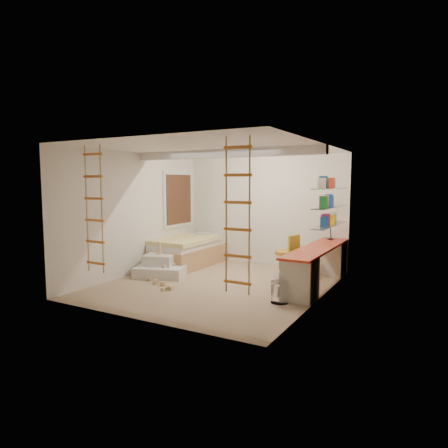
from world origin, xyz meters
The scene contains 15 objects.
floor centered at (0.00, 0.00, 0.00)m, with size 4.50×4.50×0.00m, color #987E62.
ceiling_beam centered at (0.00, 0.30, 2.52)m, with size 4.00×0.18×0.16m, color white.
window_frame centered at (-1.97, 1.50, 1.55)m, with size 0.06×1.15×1.35m, color white.
window_blind centered at (-1.93, 1.50, 1.55)m, with size 0.02×1.00×1.20m, color #4C2D1E.
rope_ladder_left centered at (-1.35, -1.75, 1.52)m, with size 0.41×0.04×2.13m, color orange, non-canonical shape.
rope_ladder_right centered at (1.35, -1.75, 1.52)m, with size 0.41×0.04×2.13m, color orange, non-canonical shape.
waste_bin centered at (1.49, -0.51, 0.18)m, with size 0.29×0.29×0.36m, color white.
desk centered at (1.72, 0.86, 0.40)m, with size 0.56×2.80×0.75m.
shelves centered at (1.87, 1.13, 1.50)m, with size 0.25×1.80×0.71m.
bed centered at (-1.48, 1.23, 0.33)m, with size 1.02×2.00×0.69m.
task_lamp centered at (1.67, 1.82, 1.14)m, with size 0.14×0.36×0.57m.
swivel_chair centered at (1.00, 1.19, 0.33)m, with size 0.67×0.67×0.90m.
play_platform centered at (-1.39, 0.05, 0.17)m, with size 1.20×1.07×0.44m.
toy_blocks centered at (-1.10, -0.32, 0.24)m, with size 1.14×1.09×0.71m.
books centered at (1.87, 1.13, 1.64)m, with size 0.14×0.70×0.92m.
Camera 1 is at (3.79, -6.51, 1.97)m, focal length 32.00 mm.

